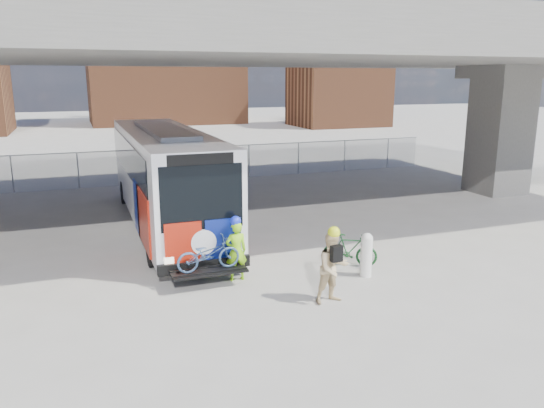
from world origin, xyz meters
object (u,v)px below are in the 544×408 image
bollard (366,253)px  cyclist_hivis (236,250)px  bus (165,170)px  bike_parked (350,250)px  cyclist_tan (333,267)px

bollard → cyclist_hivis: 3.63m
cyclist_hivis → bus: bearing=-84.4°
cyclist_hivis → bike_parked: 3.49m
bus → cyclist_hivis: (0.83, -6.33, -1.23)m
bus → cyclist_hivis: 6.50m
cyclist_tan → bus: bearing=101.0°
bus → bollard: 8.61m
bus → bike_parked: bearing=-56.1°
bollard → bike_parked: 0.93m
cyclist_hivis → bike_parked: (3.46, -0.07, -0.39)m
cyclist_hivis → bike_parked: size_ratio=1.13×
bollard → bike_parked: size_ratio=0.78×
cyclist_tan → bike_parked: 2.77m
bollard → bike_parked: bollard is taller
bollard → cyclist_tan: bearing=-143.2°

